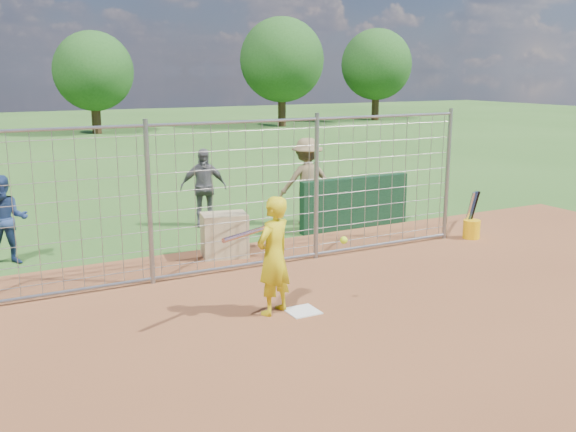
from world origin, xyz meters
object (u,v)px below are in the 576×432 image
bystander_a (5,220)px  bystander_c (307,181)px  bucket_with_bats (471,226)px  equipment_bin (224,235)px  bystander_b (203,187)px  batter (274,256)px

bystander_a → bystander_c: (6.11, 0.22, 0.16)m
bucket_with_bats → equipment_bin: bearing=167.1°
bystander_c → equipment_bin: bearing=42.0°
bystander_c → bucket_with_bats: size_ratio=1.95×
equipment_bin → bucket_with_bats: (4.89, -1.12, -0.15)m
bystander_a → equipment_bin: 3.78m
bystander_b → bucket_with_bats: bearing=-25.0°
bystander_a → bystander_b: bystander_b is taller
bystander_c → bucket_with_bats: 3.59m
bucket_with_bats → bystander_a: bearing=163.8°
batter → bystander_a: bearing=-78.2°
batter → bystander_c: 5.41m
bystander_c → equipment_bin: (-2.59, -1.54, -0.55)m
bystander_a → bucket_with_bats: 8.78m
bystander_a → bucket_with_bats: bearing=-5.6°
batter → equipment_bin: batter is taller
bystander_b → equipment_bin: size_ratio=2.12×
bystander_c → equipment_bin: size_ratio=2.37×
equipment_bin → bystander_b: bearing=89.3°
bystander_b → bystander_c: bystander_c is taller
equipment_bin → batter: bearing=-87.7°
bystander_a → bucket_with_bats: (8.42, -2.44, -0.54)m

